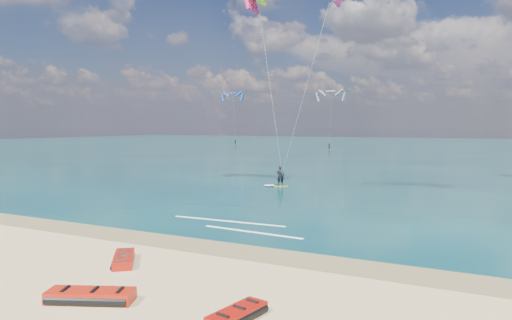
% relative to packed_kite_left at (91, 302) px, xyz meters
% --- Properties ---
extents(ground, '(320.00, 320.00, 0.00)m').
position_rel_packed_kite_left_xyz_m(ground, '(-4.43, 44.24, 0.00)').
color(ground, tan).
rests_on(ground, ground).
extents(wet_sand_strip, '(320.00, 2.40, 0.01)m').
position_rel_packed_kite_left_xyz_m(wet_sand_strip, '(-4.43, 7.24, 0.00)').
color(wet_sand_strip, brown).
rests_on(wet_sand_strip, ground).
extents(sea, '(320.00, 200.00, 0.04)m').
position_rel_packed_kite_left_xyz_m(sea, '(-4.43, 108.24, 0.02)').
color(sea, '#092C34').
rests_on(sea, ground).
extents(packed_kite_left, '(3.19, 2.25, 0.44)m').
position_rel_packed_kite_left_xyz_m(packed_kite_left, '(0.00, 0.00, 0.00)').
color(packed_kite_left, '#BA1B09').
rests_on(packed_kite_left, ground).
extents(packed_kite_mid, '(2.35, 2.56, 0.40)m').
position_rel_packed_kite_left_xyz_m(packed_kite_mid, '(-1.88, 3.58, 0.00)').
color(packed_kite_mid, '#A4160B').
rests_on(packed_kite_mid, ground).
extents(packed_kite_right, '(1.47, 2.36, 0.38)m').
position_rel_packed_kite_left_xyz_m(packed_kite_right, '(4.81, 0.84, 0.00)').
color(packed_kite_right, '#9C0E06').
rests_on(packed_kite_right, ground).
extents(kitesurfer_main, '(9.51, 6.52, 18.21)m').
position_rel_packed_kite_left_xyz_m(kitesurfer_main, '(-3.67, 25.20, 9.53)').
color(kitesurfer_main, yellow).
rests_on(kitesurfer_main, sea).
extents(shoreline_foam, '(8.92, 2.38, 0.01)m').
position_rel_packed_kite_left_xyz_m(shoreline_foam, '(-0.93, 11.53, 0.04)').
color(shoreline_foam, white).
rests_on(shoreline_foam, ground).
extents(distant_kites, '(84.55, 36.20, 14.80)m').
position_rel_packed_kite_left_xyz_m(distant_kites, '(-19.08, 88.85, 6.54)').
color(distant_kites, gray).
rests_on(distant_kites, ground).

